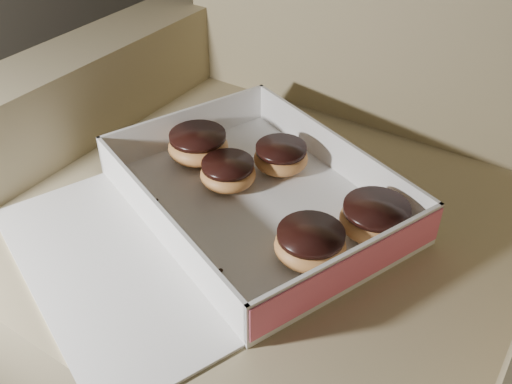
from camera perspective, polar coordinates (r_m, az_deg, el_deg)
The scene contains 12 objects.
armchair at distance 1.03m, azimuth 4.18°, elevation -5.63°, with size 1.01×0.85×1.05m.
bakery_box at distance 0.87m, azimuth -2.40°, elevation -1.89°, with size 0.60×0.64×0.07m.
donut_a at distance 0.78m, azimuth 5.45°, elevation -5.20°, with size 0.10×0.10×0.05m.
donut_b at distance 0.95m, azimuth 2.51°, elevation 3.53°, with size 0.09×0.09×0.05m.
donut_c at distance 0.92m, azimuth -2.82°, elevation 1.93°, with size 0.09×0.09×0.05m.
donut_d at distance 0.98m, azimuth -5.80°, elevation 4.66°, with size 0.10×0.10×0.05m.
donut_e at distance 0.84m, azimuth 11.84°, elevation -2.63°, with size 0.10×0.10×0.05m.
crumb_a at distance 0.78m, azimuth -3.56°, elevation -7.82°, with size 0.01×0.01×0.00m, color black.
crumb_b at distance 0.77m, azimuth -3.56°, elevation -8.56°, with size 0.01×0.01×0.00m, color black.
crumb_c at distance 0.73m, azimuth 2.32°, elevation -11.67°, with size 0.01×0.01×0.00m, color black.
crumb_d at distance 0.78m, azimuth 5.66°, elevation -8.17°, with size 0.01×0.01×0.00m, color black.
crumb_e at distance 0.91m, azimuth -9.96°, elevation -0.80°, with size 0.01×0.01×0.00m, color black.
Camera 1 is at (-0.15, 0.28, 1.03)m, focal length 40.00 mm.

